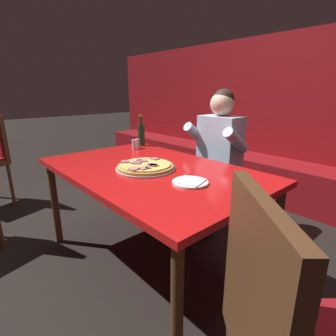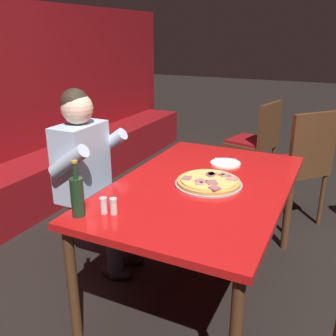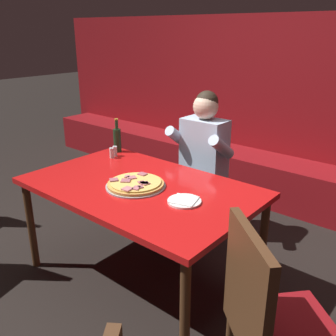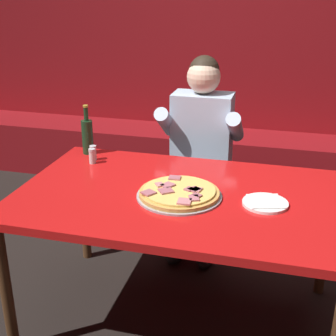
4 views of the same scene
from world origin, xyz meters
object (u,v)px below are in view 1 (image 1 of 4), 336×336
(plate_white_paper, at_px, (190,182))
(diner_seated_blue_shirt, at_px, (214,154))
(main_dining_table, at_px, (150,177))
(shaker_red_pepper_flakes, at_px, (134,145))
(beer_bottle, at_px, (141,134))
(shaker_black_pepper, at_px, (137,144))
(pizza, at_px, (146,167))

(plate_white_paper, xyz_separation_m, diner_seated_blue_shirt, (-0.46, 0.79, -0.05))
(main_dining_table, relative_size, shaker_red_pepper_flakes, 18.46)
(beer_bottle, height_order, diner_seated_blue_shirt, diner_seated_blue_shirt)
(diner_seated_blue_shirt, bearing_deg, shaker_black_pepper, -138.66)
(plate_white_paper, distance_m, beer_bottle, 1.15)
(shaker_red_pepper_flakes, bearing_deg, shaker_black_pepper, 107.10)
(plate_white_paper, height_order, beer_bottle, beer_bottle)
(main_dining_table, relative_size, shaker_black_pepper, 18.46)
(pizza, height_order, beer_bottle, beer_bottle)
(shaker_red_pepper_flakes, distance_m, diner_seated_blue_shirt, 0.73)
(shaker_black_pepper, distance_m, diner_seated_blue_shirt, 0.70)
(shaker_black_pepper, distance_m, shaker_red_pepper_flakes, 0.05)
(beer_bottle, bearing_deg, plate_white_paper, -22.10)
(main_dining_table, distance_m, shaker_red_pepper_flakes, 0.64)
(pizza, relative_size, shaker_red_pepper_flakes, 4.72)
(main_dining_table, distance_m, plate_white_paper, 0.41)
(plate_white_paper, distance_m, shaker_black_pepper, 1.04)
(shaker_red_pepper_flakes, bearing_deg, beer_bottle, 121.17)
(main_dining_table, distance_m, beer_bottle, 0.80)
(shaker_red_pepper_flakes, bearing_deg, main_dining_table, -24.57)
(plate_white_paper, bearing_deg, diner_seated_blue_shirt, 120.33)
(shaker_black_pepper, bearing_deg, diner_seated_blue_shirt, 41.34)
(main_dining_table, xyz_separation_m, shaker_black_pepper, (-0.59, 0.31, 0.10))
(pizza, bearing_deg, shaker_red_pepper_flakes, 152.25)
(main_dining_table, bearing_deg, beer_bottle, 148.22)
(pizza, relative_size, beer_bottle, 1.39)
(main_dining_table, xyz_separation_m, beer_bottle, (-0.66, 0.41, 0.18))
(plate_white_paper, distance_m, shaker_red_pepper_flakes, 1.02)
(shaker_black_pepper, height_order, shaker_red_pepper_flakes, same)
(diner_seated_blue_shirt, bearing_deg, main_dining_table, -85.27)
(pizza, height_order, shaker_black_pepper, shaker_black_pepper)
(shaker_black_pepper, xyz_separation_m, diner_seated_blue_shirt, (0.53, 0.46, -0.08))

